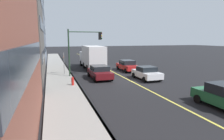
{
  "coord_description": "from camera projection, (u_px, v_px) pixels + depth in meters",
  "views": [
    {
      "loc": [
        -18.21,
        8.09,
        4.42
      ],
      "look_at": [
        -0.38,
        2.1,
        1.3
      ],
      "focal_mm": 29.84,
      "sensor_mm": 36.0,
      "label": 1
    }
  ],
  "objects": [
    {
      "name": "ground",
      "position": [
        129.0,
        80.0,
        20.29
      ],
      "size": [
        200.0,
        200.0,
        0.0
      ],
      "primitive_type": "plane",
      "color": "black"
    },
    {
      "name": "car_white",
      "position": [
        147.0,
        73.0,
        20.6
      ],
      "size": [
        3.83,
        2.13,
        1.45
      ],
      "color": "silver",
      "rests_on": "ground"
    },
    {
      "name": "fire_hydrant",
      "position": [
        73.0,
        82.0,
        17.5
      ],
      "size": [
        0.24,
        0.24,
        0.94
      ],
      "color": "red",
      "rests_on": "ground"
    },
    {
      "name": "truck_white",
      "position": [
        92.0,
        57.0,
        28.22
      ],
      "size": [
        8.13,
        2.67,
        3.42
      ],
      "color": "silver",
      "rests_on": "ground"
    },
    {
      "name": "lane_stripe_center",
      "position": [
        129.0,
        80.0,
        20.29
      ],
      "size": [
        80.0,
        0.16,
        0.01
      ],
      "primitive_type": "cube",
      "color": "#D8CC4C",
      "rests_on": "ground"
    },
    {
      "name": "car_maroon",
      "position": [
        100.0,
        72.0,
        21.0
      ],
      "size": [
        4.56,
        2.12,
        1.5
      ],
      "color": "#591116",
      "rests_on": "ground"
    },
    {
      "name": "car_red",
      "position": [
        127.0,
        65.0,
        26.29
      ],
      "size": [
        4.46,
        2.02,
        1.51
      ],
      "color": "red",
      "rests_on": "ground"
    },
    {
      "name": "building_glass_right",
      "position": [
        13.0,
        4.0,
        35.7
      ],
      "size": [
        16.71,
        11.11,
        22.34
      ],
      "color": "slate",
      "rests_on": "ground"
    },
    {
      "name": "street_sign_post",
      "position": [
        64.0,
        62.0,
        22.89
      ],
      "size": [
        0.6,
        0.08,
        2.83
      ],
      "color": "slate",
      "rests_on": "ground"
    },
    {
      "name": "traffic_light_mast",
      "position": [
        82.0,
        44.0,
        21.76
      ],
      "size": [
        0.28,
        4.06,
        5.56
      ],
      "color": "#1E3823",
      "rests_on": "ground"
    },
    {
      "name": "curb_edge",
      "position": [
        77.0,
        83.0,
        18.51
      ],
      "size": [
        80.0,
        0.16,
        0.15
      ],
      "primitive_type": "cube",
      "color": "slate",
      "rests_on": "ground"
    },
    {
      "name": "sidewalk_slab",
      "position": [
        62.0,
        85.0,
        18.06
      ],
      "size": [
        80.0,
        3.03,
        0.15
      ],
      "primitive_type": "cube",
      "color": "gray",
      "rests_on": "ground"
    }
  ]
}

